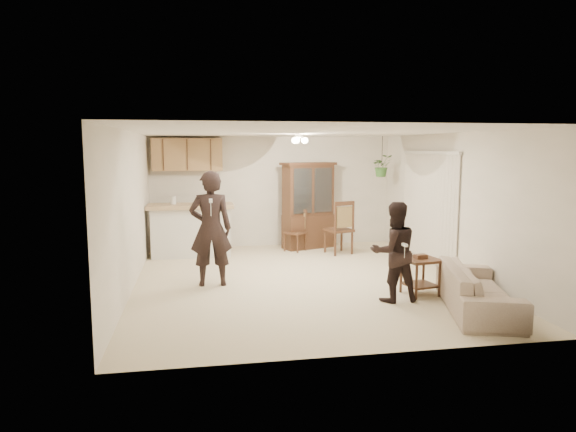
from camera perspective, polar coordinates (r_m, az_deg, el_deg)
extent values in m
plane|color=beige|center=(8.82, 1.41, -7.14)|extent=(6.50, 6.50, 0.00)
cube|color=silver|center=(8.54, 1.47, 9.32)|extent=(5.50, 6.50, 0.02)
cube|color=beige|center=(11.78, -1.71, 2.74)|extent=(5.50, 0.02, 2.50)
cube|color=beige|center=(5.48, 8.23, -2.89)|extent=(5.50, 0.02, 2.50)
cube|color=beige|center=(8.48, -17.08, 0.54)|extent=(0.02, 6.50, 2.50)
cube|color=beige|center=(9.52, 17.88, 1.24)|extent=(0.02, 6.50, 2.50)
cube|color=silver|center=(10.85, -10.71, -1.79)|extent=(1.60, 0.55, 1.00)
cube|color=tan|center=(10.78, -10.78, 1.10)|extent=(1.75, 0.70, 0.08)
cube|color=olive|center=(11.43, -11.13, 6.72)|extent=(1.50, 0.34, 0.70)
imported|color=#2F5923|center=(11.49, 10.38, 5.50)|extent=(0.43, 0.37, 0.48)
cylinder|color=black|center=(11.48, 10.42, 7.12)|extent=(0.01, 0.01, 0.65)
imported|color=beige|center=(7.62, 20.34, -7.13)|extent=(1.26, 2.01, 0.73)
imported|color=black|center=(8.42, -8.58, -1.67)|extent=(0.66, 0.44, 1.80)
imported|color=black|center=(7.66, 11.69, -4.36)|extent=(0.68, 0.54, 1.35)
cube|color=#341D13|center=(11.58, 2.24, -1.71)|extent=(1.21, 0.79, 0.75)
cube|color=#341D13|center=(11.46, 2.26, 2.92)|extent=(1.19, 0.74, 1.13)
cube|color=#B3BFC4|center=(11.46, 2.26, 2.92)|extent=(0.93, 0.33, 0.98)
cube|color=#341D13|center=(11.43, 2.28, 5.82)|extent=(1.31, 0.84, 0.06)
cube|color=#341D13|center=(8.11, 14.52, -4.72)|extent=(0.60, 0.60, 0.04)
cube|color=#341D13|center=(8.20, 14.43, -7.40)|extent=(0.50, 0.50, 0.03)
cube|color=#341D13|center=(8.10, 14.53, -4.36)|extent=(0.21, 0.16, 0.06)
cube|color=#341D13|center=(11.28, -12.83, -1.87)|extent=(0.55, 0.55, 0.05)
cube|color=olive|center=(11.24, -12.87, -0.55)|extent=(0.31, 0.15, 0.37)
cube|color=#341D13|center=(11.21, -12.91, 0.67)|extent=(0.38, 0.17, 0.07)
cube|color=#341D13|center=(11.20, 0.81, -1.87)|extent=(0.57, 0.57, 0.04)
cube|color=olive|center=(11.16, 0.81, -0.62)|extent=(0.24, 0.23, 0.35)
cube|color=#341D13|center=(11.13, 0.81, 0.55)|extent=(0.29, 0.28, 0.07)
cube|color=#341D13|center=(10.98, 5.64, -1.57)|extent=(0.63, 0.63, 0.05)
cube|color=olive|center=(10.93, 5.66, 0.02)|extent=(0.37, 0.15, 0.44)
cube|color=#341D13|center=(10.90, 5.68, 1.51)|extent=(0.45, 0.17, 0.09)
cube|color=white|center=(7.91, -8.59, 1.70)|extent=(0.05, 0.16, 0.05)
cube|color=white|center=(7.32, 12.85, -3.15)|extent=(0.05, 0.13, 0.04)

